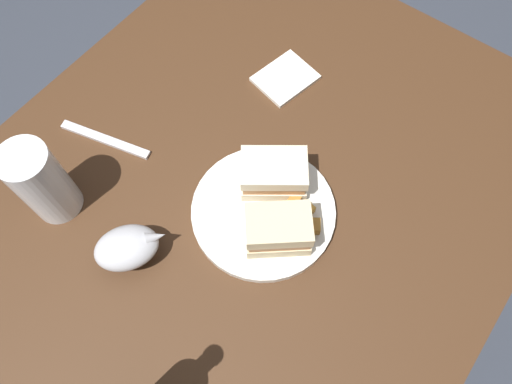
# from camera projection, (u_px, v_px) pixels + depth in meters

# --- Properties ---
(ground_plane) EXTENTS (6.00, 6.00, 0.00)m
(ground_plane) POSITION_uv_depth(u_px,v_px,m) (252.00, 292.00, 1.55)
(ground_plane) COLOR #333842
(dining_table) EXTENTS (1.11, 0.90, 0.77)m
(dining_table) POSITION_uv_depth(u_px,v_px,m) (251.00, 254.00, 1.20)
(dining_table) COLOR #422816
(dining_table) RESTS_ON ground
(plate) EXTENTS (0.25, 0.25, 0.01)m
(plate) POSITION_uv_depth(u_px,v_px,m) (263.00, 211.00, 0.82)
(plate) COLOR silver
(plate) RESTS_ON dining_table
(sandwich_half_left) EXTENTS (0.12, 0.12, 0.07)m
(sandwich_half_left) POSITION_uv_depth(u_px,v_px,m) (278.00, 230.00, 0.76)
(sandwich_half_left) COLOR beige
(sandwich_half_left) RESTS_ON plate
(sandwich_half_right) EXTENTS (0.12, 0.13, 0.06)m
(sandwich_half_right) POSITION_uv_depth(u_px,v_px,m) (274.00, 174.00, 0.81)
(sandwich_half_right) COLOR beige
(sandwich_half_right) RESTS_ON plate
(potato_wedge_front) EXTENTS (0.05, 0.02, 0.02)m
(potato_wedge_front) POSITION_uv_depth(u_px,v_px,m) (295.00, 231.00, 0.79)
(potato_wedge_front) COLOR #AD702D
(potato_wedge_front) RESTS_ON plate
(potato_wedge_middle) EXTENTS (0.05, 0.05, 0.02)m
(potato_wedge_middle) POSITION_uv_depth(u_px,v_px,m) (305.00, 226.00, 0.79)
(potato_wedge_middle) COLOR #B77F33
(potato_wedge_middle) RESTS_ON plate
(potato_wedge_back) EXTENTS (0.05, 0.02, 0.02)m
(potato_wedge_back) POSITION_uv_depth(u_px,v_px,m) (288.00, 209.00, 0.80)
(potato_wedge_back) COLOR #AD702D
(potato_wedge_back) RESTS_ON plate
(potato_wedge_left_edge) EXTENTS (0.05, 0.03, 0.02)m
(potato_wedge_left_edge) POSITION_uv_depth(u_px,v_px,m) (300.00, 217.00, 0.80)
(potato_wedge_left_edge) COLOR gold
(potato_wedge_left_edge) RESTS_ON plate
(pint_glass) EXTENTS (0.08, 0.08, 0.16)m
(pint_glass) POSITION_uv_depth(u_px,v_px,m) (45.00, 186.00, 0.77)
(pint_glass) COLOR white
(pint_glass) RESTS_ON dining_table
(gravy_boat) EXTENTS (0.13, 0.12, 0.06)m
(gravy_boat) POSITION_uv_depth(u_px,v_px,m) (128.00, 248.00, 0.76)
(gravy_boat) COLOR #B7B7BC
(gravy_boat) RESTS_ON dining_table
(napkin) EXTENTS (0.13, 0.11, 0.01)m
(napkin) POSITION_uv_depth(u_px,v_px,m) (285.00, 78.00, 0.95)
(napkin) COLOR silver
(napkin) RESTS_ON dining_table
(fork) EXTENTS (0.06, 0.18, 0.01)m
(fork) POSITION_uv_depth(u_px,v_px,m) (105.00, 139.00, 0.89)
(fork) COLOR silver
(fork) RESTS_ON dining_table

